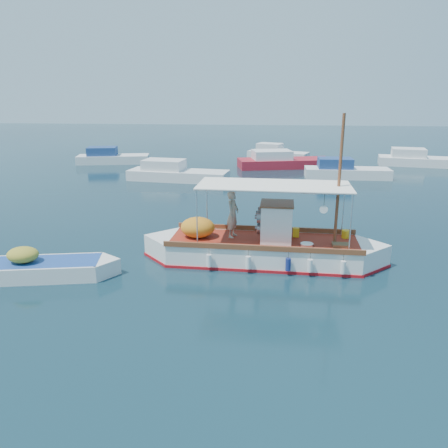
# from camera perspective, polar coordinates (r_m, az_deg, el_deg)

# --- Properties ---
(ground) EXTENTS (160.00, 160.00, 0.00)m
(ground) POSITION_cam_1_polar(r_m,az_deg,el_deg) (18.53, 4.36, -4.25)
(ground) COLOR black
(ground) RESTS_ON ground
(fishing_caique) EXTENTS (10.04, 3.06, 6.13)m
(fishing_caique) POSITION_cam_1_polar(r_m,az_deg,el_deg) (17.91, 4.93, -3.16)
(fishing_caique) COLOR white
(fishing_caique) RESTS_ON ground
(dinghy) EXTENTS (5.52, 2.36, 1.37)m
(dinghy) POSITION_cam_1_polar(r_m,az_deg,el_deg) (17.74, -22.57, -5.52)
(dinghy) COLOR white
(dinghy) RESTS_ON ground
(bg_boat_nw) EXTENTS (8.10, 3.41, 1.80)m
(bg_boat_nw) POSITION_cam_1_polar(r_m,az_deg,el_deg) (34.88, -6.37, 6.50)
(bg_boat_nw) COLOR silver
(bg_boat_nw) RESTS_ON ground
(bg_boat_n) EXTENTS (9.01, 4.71, 1.80)m
(bg_boat_n) POSITION_cam_1_polar(r_m,az_deg,el_deg) (41.14, 7.62, 8.01)
(bg_boat_n) COLOR #A91C2A
(bg_boat_n) RESTS_ON ground
(bg_boat_ne) EXTENTS (6.72, 2.20, 1.80)m
(bg_boat_ne) POSITION_cam_1_polar(r_m,az_deg,el_deg) (37.00, 15.45, 6.59)
(bg_boat_ne) COLOR silver
(bg_boat_ne) RESTS_ON ground
(bg_boat_e) EXTENTS (7.85, 3.90, 1.80)m
(bg_boat_e) POSITION_cam_1_polar(r_m,az_deg,el_deg) (45.78, 23.96, 7.60)
(bg_boat_e) COLOR silver
(bg_boat_e) RESTS_ON ground
(bg_boat_far_w) EXTENTS (7.14, 3.61, 1.80)m
(bg_boat_far_w) POSITION_cam_1_polar(r_m,az_deg,el_deg) (44.70, -14.52, 8.31)
(bg_boat_far_w) COLOR silver
(bg_boat_far_w) RESTS_ON ground
(bg_boat_far_n) EXTENTS (6.52, 4.06, 1.80)m
(bg_boat_far_n) POSITION_cam_1_polar(r_m,az_deg,el_deg) (46.47, 6.84, 9.02)
(bg_boat_far_n) COLOR silver
(bg_boat_far_n) RESTS_ON ground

